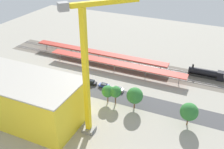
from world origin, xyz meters
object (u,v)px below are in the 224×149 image
Objects in this scene: parked_car_1 at (118,89)px; construction_building at (22,98)px; platform_canopy_far at (98,52)px; street_tree_0 at (67,80)px; parked_car_2 at (104,85)px; box_truck_0 at (21,83)px; parked_car_3 at (91,82)px; platform_canopy_near at (115,63)px; traffic_light at (67,81)px; street_tree_1 at (116,92)px; street_tree_4 at (108,91)px; parked_car_4 at (78,79)px; box_truck_1 at (19,80)px; parked_car_0 at (134,94)px; street_tree_2 at (189,112)px; locomotive at (208,74)px; box_truck_2 at (71,94)px; parked_car_5 at (63,75)px; street_tree_3 at (135,96)px; tower_crane at (89,66)px.

construction_building is (21.86, 27.08, 6.35)m from parked_car_1.
street_tree_0 is at bearing 94.47° from platform_canopy_far.
box_truck_0 reaches higher than parked_car_2.
parked_car_3 is at bearing -111.15° from construction_building.
platform_canopy_near is at bearing -61.50° from parked_car_1.
construction_building is at bearing 76.88° from traffic_light.
street_tree_0 is 19.72m from street_tree_1.
street_tree_1 is 2.93m from street_tree_4.
construction_building is 31.13m from street_tree_1.
parked_car_4 is at bearing -142.70° from box_truck_0.
parked_car_0 is at bearing -165.84° from box_truck_1.
box_truck_0 is 19.79m from street_tree_0.
parked_car_1 is 29.70m from street_tree_2.
platform_canopy_near is 44.27m from construction_building.
platform_canopy_near is 13.31× the size of parked_car_1.
construction_building is at bearing 87.08° from platform_canopy_far.
parked_car_0 is 1.02× the size of parked_car_2.
parked_car_2 is at bearing 179.44° from parked_car_4.
box_truck_0 is (35.89, 13.22, 0.85)m from parked_car_1.
box_truck_2 is (43.59, 36.94, -0.21)m from locomotive.
parked_car_0 is (-14.89, 15.28, -3.06)m from platform_canopy_near.
parked_car_0 is at bearing 140.30° from platform_canopy_far.
platform_canopy_far is 22.06m from parked_car_5.
parked_car_2 is 11.05m from street_tree_4.
parked_car_2 is 32.29m from construction_building.
street_tree_0 is at bearing 134.16° from parked_car_5.
street_tree_3 is at bearing 160.08° from parked_car_3.
box_truck_1 is at bearing -32.18° from box_truck_0.
street_tree_1 is at bearing 115.09° from platform_canopy_near.
street_tree_0 reaches higher than parked_car_3.
locomotive is 1.92× the size of street_tree_3.
box_truck_2 is at bearing -179.46° from box_truck_1.
parked_car_5 reaches higher than parked_car_0.
platform_canopy_near is at bearing -111.35° from street_tree_0.
platform_canopy_far reaches higher than parked_car_1.
parked_car_2 is 14.15m from box_truck_2.
parked_car_5 is 0.57× the size of street_tree_0.
traffic_light is at bearing 17.86° from parked_car_0.
traffic_light reaches higher than parked_car_4.
box_truck_0 is at bearing 7.07° from street_tree_3.
box_truck_2 is 1.13× the size of street_tree_3.
parked_car_2 is (6.08, -0.35, -0.06)m from parked_car_1.
tower_crane reaches higher than platform_canopy_near.
parked_car_3 is 10.81m from traffic_light.
construction_building reaches higher than parked_car_0.
street_tree_3 is (-47.79, -4.20, 3.42)m from box_truck_1.
parked_car_3 is 0.11× the size of tower_crane.
street_tree_3 is at bearing -174.97° from box_truck_1.
parked_car_5 is at bearing -127.70° from box_truck_0.
locomotive is (-49.29, -4.06, -2.04)m from platform_canopy_far.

